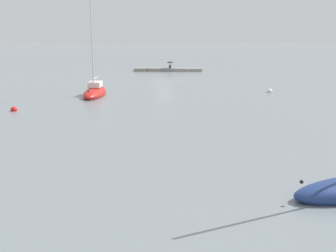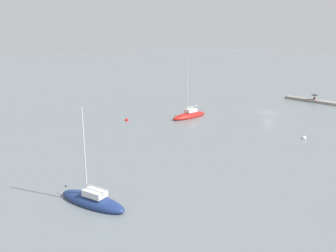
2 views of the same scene
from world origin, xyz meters
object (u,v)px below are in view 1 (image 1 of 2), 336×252
at_px(person_seated_maroon_left, 170,67).
at_px(umbrella_open_black, 170,62).
at_px(sailboat_red_mid, 95,92).
at_px(mooring_buoy_near, 14,110).
at_px(mooring_buoy_mid, 270,91).

relative_size(person_seated_maroon_left, umbrella_open_black, 0.49).
distance_m(umbrella_open_black, sailboat_red_mid, 33.02).
relative_size(umbrella_open_black, sailboat_red_mid, 0.13).
height_order(person_seated_maroon_left, mooring_buoy_near, person_seated_maroon_left).
xyz_separation_m(umbrella_open_black, mooring_buoy_mid, (-13.05, 28.73, -1.59)).
xyz_separation_m(person_seated_maroon_left, umbrella_open_black, (-0.01, -0.03, 0.88)).
distance_m(sailboat_red_mid, mooring_buoy_mid, 21.12).
bearing_deg(mooring_buoy_mid, mooring_buoy_near, 27.06).
distance_m(person_seated_maroon_left, umbrella_open_black, 0.88).
height_order(person_seated_maroon_left, umbrella_open_black, umbrella_open_black).
height_order(person_seated_maroon_left, sailboat_red_mid, sailboat_red_mid).
distance_m(umbrella_open_black, mooring_buoy_near, 44.34).
xyz_separation_m(person_seated_maroon_left, sailboat_red_mid, (7.81, 32.03, -0.44)).
bearing_deg(sailboat_red_mid, person_seated_maroon_left, -104.38).
bearing_deg(person_seated_maroon_left, mooring_buoy_mid, 118.74).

